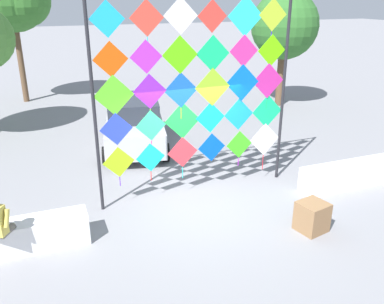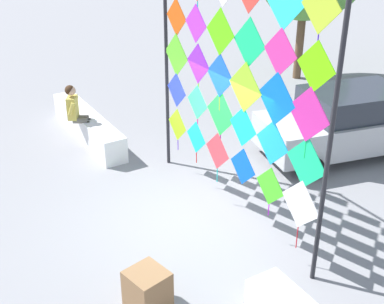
{
  "view_description": "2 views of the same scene",
  "coord_description": "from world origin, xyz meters",
  "px_view_note": "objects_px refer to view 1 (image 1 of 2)",
  "views": [
    {
      "loc": [
        -3.05,
        -7.36,
        4.36
      ],
      "look_at": [
        -0.14,
        0.11,
        1.25
      ],
      "focal_mm": 37.86,
      "sensor_mm": 36.0,
      "label": 1
    },
    {
      "loc": [
        6.71,
        -4.04,
        5.17
      ],
      "look_at": [
        0.08,
        -0.06,
        1.33
      ],
      "focal_mm": 47.92,
      "sensor_mm": 36.0,
      "label": 2
    }
  ],
  "objects_px": {
    "cardboard_box_large": "(312,217)",
    "tree_palm_like": "(285,24)",
    "kite_display_rack": "(199,83)",
    "parked_car": "(134,123)"
  },
  "relations": [
    {
      "from": "parked_car",
      "to": "tree_palm_like",
      "type": "height_order",
      "value": "tree_palm_like"
    },
    {
      "from": "kite_display_rack",
      "to": "cardboard_box_large",
      "type": "bearing_deg",
      "value": -58.77
    },
    {
      "from": "kite_display_rack",
      "to": "cardboard_box_large",
      "type": "height_order",
      "value": "kite_display_rack"
    },
    {
      "from": "kite_display_rack",
      "to": "parked_car",
      "type": "bearing_deg",
      "value": 100.21
    },
    {
      "from": "cardboard_box_large",
      "to": "tree_palm_like",
      "type": "xyz_separation_m",
      "value": [
        4.85,
        8.75,
        2.98
      ]
    },
    {
      "from": "cardboard_box_large",
      "to": "tree_palm_like",
      "type": "distance_m",
      "value": 10.44
    },
    {
      "from": "kite_display_rack",
      "to": "cardboard_box_large",
      "type": "distance_m",
      "value": 3.61
    },
    {
      "from": "kite_display_rack",
      "to": "parked_car",
      "type": "distance_m",
      "value": 4.09
    },
    {
      "from": "parked_car",
      "to": "tree_palm_like",
      "type": "bearing_deg",
      "value": 21.74
    },
    {
      "from": "parked_car",
      "to": "tree_palm_like",
      "type": "relative_size",
      "value": 0.89
    }
  ]
}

